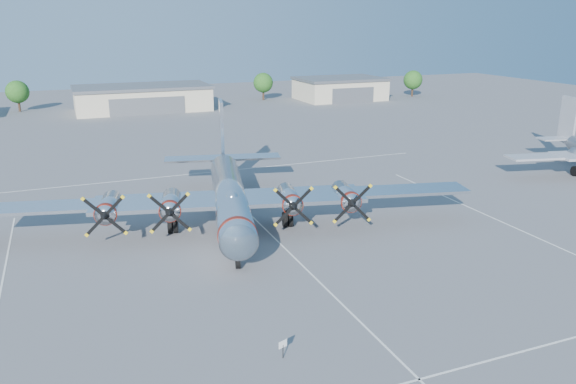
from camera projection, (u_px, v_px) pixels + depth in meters
name	position (u px, v px, depth m)	size (l,w,h in m)	color
ground	(276.00, 240.00, 50.01)	(260.00, 260.00, 0.00)	#5A5A5D
parking_lines	(283.00, 247.00, 48.46)	(60.00, 50.08, 0.01)	silver
hangar_center	(143.00, 98.00, 121.96)	(28.60, 14.60, 5.40)	beige
hangar_east	(340.00, 88.00, 139.10)	(20.60, 14.60, 5.40)	beige
tree_west	(17.00, 92.00, 119.72)	(4.80, 4.80, 6.64)	#382619
tree_east	(263.00, 83.00, 137.59)	(4.80, 4.80, 6.64)	#382619
tree_far_east	(413.00, 80.00, 144.06)	(4.80, 4.80, 6.64)	#382619
main_bomber_b29	(230.00, 222.00, 54.28)	(45.29, 30.98, 10.02)	silver
info_placard	(283.00, 346.00, 32.21)	(0.57, 0.24, 1.13)	black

